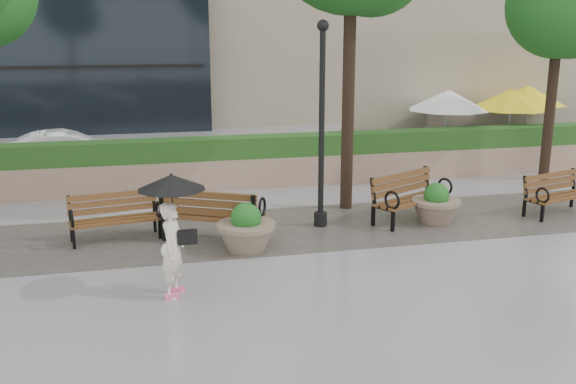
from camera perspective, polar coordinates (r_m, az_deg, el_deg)
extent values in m
plane|color=gray|center=(10.63, -1.34, -8.38)|extent=(100.00, 100.00, 0.00)
cube|color=#383330|center=(13.40, -4.01, -3.55)|extent=(28.00, 3.20, 0.01)
cube|color=tan|center=(17.13, -6.21, 1.69)|extent=(24.00, 0.80, 0.80)
cube|color=#284F1A|center=(16.99, -6.27, 3.91)|extent=(24.00, 0.75, 0.55)
cube|color=tan|center=(22.83, 17.27, 8.32)|extent=(10.00, 0.60, 4.00)
cube|color=#284F1A|center=(20.91, 18.79, 3.43)|extent=(8.00, 0.50, 0.90)
cube|color=black|center=(21.10, -7.55, 2.91)|extent=(40.00, 7.00, 0.00)
cube|color=brown|center=(13.14, -15.09, -2.45)|extent=(1.81, 0.81, 0.05)
cube|color=brown|center=(13.32, -15.34, -0.90)|extent=(1.74, 0.41, 0.41)
cube|color=black|center=(13.23, -15.05, -3.26)|extent=(1.83, 0.91, 0.45)
torus|color=black|center=(12.85, -18.66, -2.28)|extent=(0.11, 0.36, 0.36)
torus|color=black|center=(13.06, -11.45, -1.55)|extent=(0.11, 0.36, 0.36)
cube|color=brown|center=(12.82, -6.63, -2.16)|extent=(2.06, 1.47, 0.06)
cube|color=brown|center=(12.45, -7.19, -1.03)|extent=(1.84, 1.06, 0.47)
cube|color=black|center=(12.86, -6.65, -3.21)|extent=(2.11, 1.57, 0.51)
torus|color=black|center=(12.65, -2.31, -1.36)|extent=(0.24, 0.39, 0.41)
torus|color=black|center=(13.30, -10.16, -0.79)|extent=(0.24, 0.39, 0.41)
cube|color=brown|center=(14.27, 10.96, -0.71)|extent=(1.99, 1.43, 0.05)
cube|color=brown|center=(14.37, 10.08, 0.81)|extent=(1.78, 1.03, 0.46)
cube|color=black|center=(14.35, 10.82, -1.56)|extent=(2.04, 1.52, 0.50)
torus|color=black|center=(13.41, 9.24, -0.73)|extent=(0.24, 0.38, 0.40)
torus|color=black|center=(14.83, 13.78, 0.48)|extent=(0.24, 0.38, 0.40)
cube|color=brown|center=(15.75, 23.00, -0.38)|extent=(1.82, 1.00, 0.05)
cube|color=brown|center=(15.84, 22.34, 0.88)|extent=(1.70, 0.61, 0.41)
cube|color=black|center=(15.81, 22.85, -1.07)|extent=(1.84, 1.09, 0.44)
torus|color=black|center=(14.97, 21.68, -0.28)|extent=(0.15, 0.36, 0.36)
cylinder|color=#7F6B56|center=(12.15, -3.74, -2.99)|extent=(1.12, 1.12, 0.09)
sphere|color=#164E16|center=(12.11, -3.75, -2.29)|extent=(0.58, 0.58, 0.58)
cylinder|color=#7F6B56|center=(14.28, 13.02, -0.84)|extent=(1.05, 1.05, 0.09)
sphere|color=#164E16|center=(14.24, 13.05, -0.28)|extent=(0.54, 0.54, 0.54)
cylinder|color=black|center=(13.33, 3.00, 5.45)|extent=(0.12, 0.12, 4.12)
cylinder|color=black|center=(13.75, 2.90, -2.44)|extent=(0.28, 0.28, 0.30)
sphere|color=black|center=(13.18, 3.12, 14.56)|extent=(0.24, 0.24, 0.24)
cylinder|color=black|center=(14.72, 5.41, 9.59)|extent=(0.28, 0.28, 5.83)
cylinder|color=black|center=(19.13, 22.34, 7.52)|extent=(0.28, 0.28, 4.42)
sphere|color=#164E16|center=(19.05, 23.07, 15.06)|extent=(2.82, 2.82, 2.82)
sphere|color=#164E16|center=(19.63, 23.87, 13.63)|extent=(1.98, 1.98, 1.98)
cylinder|color=black|center=(20.70, 13.74, 2.54)|extent=(0.40, 0.40, 0.10)
cylinder|color=#99999E|center=(20.52, 13.91, 5.42)|extent=(0.06, 0.06, 2.20)
cone|color=white|center=(20.41, 14.06, 7.91)|extent=(2.50, 2.50, 0.60)
cylinder|color=black|center=(21.50, 18.81, 2.61)|extent=(0.40, 0.40, 0.10)
cylinder|color=#99999E|center=(21.33, 19.03, 5.37)|extent=(0.06, 0.06, 2.20)
cone|color=yellow|center=(21.22, 19.23, 7.77)|extent=(2.50, 2.50, 0.60)
cylinder|color=black|center=(23.03, 20.11, 3.23)|extent=(0.40, 0.40, 0.10)
cylinder|color=#99999E|center=(22.87, 20.33, 5.81)|extent=(0.06, 0.06, 2.20)
cone|color=yellow|center=(22.77, 20.52, 8.05)|extent=(2.50, 2.50, 0.60)
imported|color=silver|center=(19.71, -18.91, 3.33)|extent=(4.00, 1.99, 1.26)
imported|color=silver|center=(10.15, -10.17, -4.80)|extent=(0.62, 0.71, 1.63)
cube|color=#F2598C|center=(10.53, -9.75, -8.57)|extent=(0.19, 0.25, 0.08)
cube|color=#F2598C|center=(10.31, -10.27, -9.11)|extent=(0.19, 0.25, 0.08)
cube|color=black|center=(10.07, -8.94, -3.98)|extent=(0.22, 0.32, 0.22)
sphere|color=white|center=(10.45, -10.46, -5.14)|extent=(0.28, 0.28, 0.28)
cylinder|color=black|center=(10.02, -10.22, -1.40)|extent=(0.02, 0.02, 0.86)
cone|color=black|center=(9.92, -10.32, 0.86)|extent=(1.06, 1.06, 0.22)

